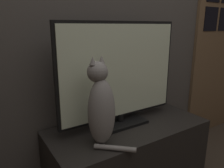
# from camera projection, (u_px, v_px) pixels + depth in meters

# --- Properties ---
(wall_back) EXTENTS (4.80, 0.05, 2.60)m
(wall_back) POSITION_uv_depth(u_px,v_px,m) (105.00, 5.00, 1.53)
(wall_back) COLOR #47423D
(wall_back) RESTS_ON ground_plane
(tv_stand) EXTENTS (1.10, 0.51, 0.49)m
(tv_stand) POSITION_uv_depth(u_px,v_px,m) (128.00, 157.00, 1.56)
(tv_stand) COLOR black
(tv_stand) RESTS_ON ground_plane
(tv) EXTENTS (0.89, 0.21, 0.70)m
(tv) POSITION_uv_depth(u_px,v_px,m) (121.00, 75.00, 1.45)
(tv) COLOR black
(tv) RESTS_ON tv_stand
(cat) EXTENTS (0.21, 0.29, 0.51)m
(cat) POSITION_uv_depth(u_px,v_px,m) (101.00, 107.00, 1.22)
(cat) COLOR gray
(cat) RESTS_ON tv_stand
(door) EXTENTS (0.84, 0.04, 2.05)m
(door) POSITION_uv_depth(u_px,v_px,m) (221.00, 37.00, 2.30)
(door) COLOR brown
(door) RESTS_ON ground_plane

